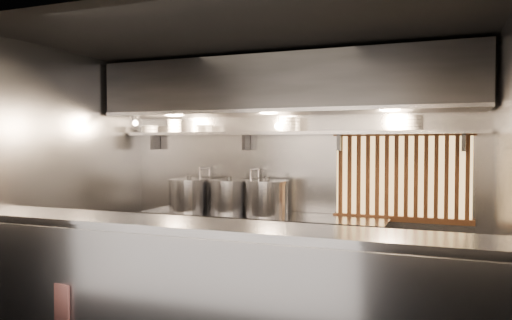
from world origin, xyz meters
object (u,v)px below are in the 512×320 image
Objects in this scene: pendant_bulb at (278,126)px; stock_pot_right at (267,198)px; stock_pot_mid at (229,196)px; heat_lamp at (134,119)px; stock_pot_left at (189,195)px.

pendant_bulb is 0.27× the size of stock_pot_right.
pendant_bulb is 1.07m from stock_pot_mid.
pendant_bulb is at bearing 2.50° from stock_pot_mid.
stock_pot_right is (1.69, 0.25, -0.96)m from heat_lamp.
stock_pot_left is 0.94× the size of stock_pot_right.
stock_pot_mid is (0.53, 0.07, -0.00)m from stock_pot_left.
pendant_bulb is at bearing 4.70° from stock_pot_left.
heat_lamp is 1.83m from pendant_bulb.
stock_pot_mid is (1.16, 0.32, -0.96)m from heat_lamp.
pendant_bulb is at bearing 42.83° from stock_pot_right.
pendant_bulb is 0.28× the size of stock_pot_left.
pendant_bulb is 1.45m from stock_pot_left.
heat_lamp is 0.52× the size of stock_pot_mid.
stock_pot_mid is at bearing 7.34° from stock_pot_left.
pendant_bulb reaches higher than stock_pot_mid.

